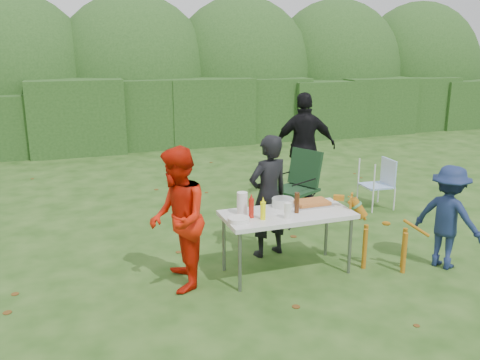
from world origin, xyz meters
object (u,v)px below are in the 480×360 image
object	(u,v)px
dog	(385,234)
camping_chair	(295,186)
person_black_puffy	(304,147)
beer_bottle	(297,203)
lawn_chair	(377,183)
mustard_bottle	(263,211)
paper_towel_roll	(242,203)
person_cook	(268,196)
folding_table	(287,217)
person_red_jacket	(178,219)
child	(448,217)
ketchup_bottle	(251,208)

from	to	relation	value
dog	camping_chair	size ratio (longest dim) A/B	0.85
person_black_puffy	beer_bottle	xyz separation A→B (m)	(-1.40, -2.61, -0.06)
dog	lawn_chair	bearing A→B (deg)	-86.59
person_black_puffy	mustard_bottle	bearing A→B (deg)	68.44
paper_towel_roll	person_cook	bearing A→B (deg)	41.13
folding_table	dog	bearing A→B (deg)	-14.24
person_red_jacket	dog	size ratio (longest dim) A/B	1.74
camping_chair	beer_bottle	world-z (taller)	camping_chair
person_red_jacket	person_black_puffy	xyz separation A→B (m)	(2.76, 2.52, 0.13)
child	dog	distance (m)	0.77
dog	paper_towel_roll	world-z (taller)	paper_towel_roll
child	beer_bottle	size ratio (longest dim) A/B	5.22
folding_table	person_red_jacket	xyz separation A→B (m)	(-1.27, 0.05, 0.10)
child	mustard_bottle	bearing A→B (deg)	55.07
folding_table	beer_bottle	size ratio (longest dim) A/B	6.25
lawn_chair	ketchup_bottle	bearing A→B (deg)	35.34
person_cook	child	xyz separation A→B (m)	(1.88, -1.04, -0.15)
folding_table	ketchup_bottle	bearing A→B (deg)	-176.59
folding_table	beer_bottle	distance (m)	0.20
person_cook	dog	bearing A→B (deg)	130.32
mustard_bottle	camping_chair	bearing A→B (deg)	55.05
person_cook	camping_chair	distance (m)	1.45
mustard_bottle	paper_towel_roll	distance (m)	0.29
person_red_jacket	mustard_bottle	distance (m)	0.94
ketchup_bottle	beer_bottle	xyz separation A→B (m)	(0.55, -0.02, 0.01)
lawn_chair	person_red_jacket	bearing A→B (deg)	28.29
lawn_chair	mustard_bottle	distance (m)	3.36
folding_table	camping_chair	bearing A→B (deg)	61.71
camping_chair	paper_towel_roll	xyz separation A→B (m)	(-1.41, -1.55, 0.34)
folding_table	beer_bottle	world-z (taller)	beer_bottle
person_cook	person_black_puffy	distance (m)	2.52
folding_table	person_black_puffy	xyz separation A→B (m)	(1.49, 2.57, 0.23)
person_cook	dog	distance (m)	1.47
dog	child	bearing A→B (deg)	-160.37
child	lawn_chair	xyz separation A→B (m)	(0.53, 2.23, -0.22)
dog	camping_chair	xyz separation A→B (m)	(-0.25, 1.96, 0.10)
mustard_bottle	person_black_puffy	bearing A→B (deg)	55.57
camping_chair	mustard_bottle	xyz separation A→B (m)	(-1.25, -1.79, 0.31)
person_red_jacket	paper_towel_roll	xyz separation A→B (m)	(0.76, 0.06, 0.08)
folding_table	paper_towel_roll	distance (m)	0.56
lawn_chair	person_black_puffy	bearing A→B (deg)	-38.82
person_cook	beer_bottle	size ratio (longest dim) A/B	6.47
person_cook	mustard_bottle	size ratio (longest dim) A/B	7.77
ketchup_bottle	paper_towel_roll	world-z (taller)	paper_towel_roll
person_black_puffy	child	bearing A→B (deg)	109.88
child	beer_bottle	world-z (taller)	child
person_cook	child	size ratio (longest dim) A/B	1.24
lawn_chair	mustard_bottle	size ratio (longest dim) A/B	4.08
camping_chair	person_black_puffy	bearing A→B (deg)	-149.46
person_black_puffy	mustard_bottle	distance (m)	3.27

